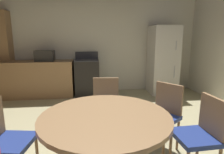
% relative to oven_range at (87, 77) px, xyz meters
% --- Properties ---
extents(wall_back, '(5.73, 0.12, 2.70)m').
position_rel_oven_range_xyz_m(wall_back, '(0.27, 0.40, 0.88)').
color(wall_back, silver).
rests_on(wall_back, ground).
extents(kitchen_counter, '(1.95, 0.60, 0.90)m').
position_rel_oven_range_xyz_m(kitchen_counter, '(-1.32, -0.00, -0.02)').
color(kitchen_counter, '#9E754C').
rests_on(kitchen_counter, ground).
extents(pantry_column, '(0.44, 0.36, 2.10)m').
position_rel_oven_range_xyz_m(pantry_column, '(-2.08, 0.18, 0.58)').
color(pantry_column, '#9E754C').
rests_on(pantry_column, ground).
extents(oven_range, '(0.60, 0.60, 1.10)m').
position_rel_oven_range_xyz_m(oven_range, '(0.00, 0.00, 0.00)').
color(oven_range, black).
rests_on(oven_range, ground).
extents(refrigerator, '(0.68, 0.68, 1.76)m').
position_rel_oven_range_xyz_m(refrigerator, '(1.99, -0.05, 0.41)').
color(refrigerator, silver).
rests_on(refrigerator, ground).
extents(microwave, '(0.44, 0.32, 0.26)m').
position_rel_oven_range_xyz_m(microwave, '(-1.02, -0.00, 0.56)').
color(microwave, '#2D2B28').
rests_on(microwave, kitchen_counter).
extents(dining_table, '(1.21, 1.21, 0.76)m').
position_rel_oven_range_xyz_m(dining_table, '(0.22, -3.13, 0.14)').
color(dining_table, '#9E754C').
rests_on(dining_table, ground).
extents(chair_northeast, '(0.56, 0.56, 0.87)m').
position_rel_oven_range_xyz_m(chair_northeast, '(1.02, -2.55, 0.03)').
color(chair_northeast, '#9E754C').
rests_on(chair_northeast, ground).
extents(chair_north, '(0.43, 0.43, 0.87)m').
position_rel_oven_range_xyz_m(chair_north, '(0.31, -2.14, 0.03)').
color(chair_north, '#9E754C').
rests_on(chair_north, ground).
extents(chair_west, '(0.46, 0.46, 0.87)m').
position_rel_oven_range_xyz_m(chair_west, '(-0.76, -2.98, 0.03)').
color(chair_west, '#9E754C').
rests_on(chair_west, ground).
extents(chair_east, '(0.42, 0.42, 0.87)m').
position_rel_oven_range_xyz_m(chair_east, '(1.21, -3.09, 0.03)').
color(chair_east, '#9E754C').
rests_on(chair_east, ground).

